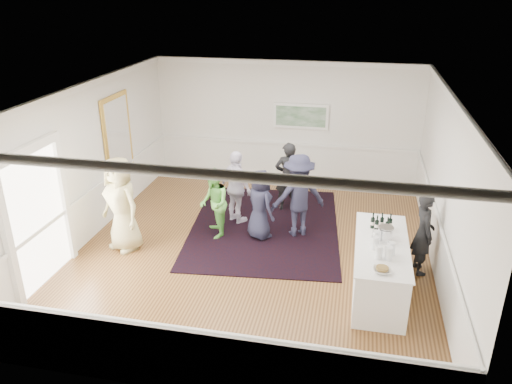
% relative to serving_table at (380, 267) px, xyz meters
% --- Properties ---
extents(floor, '(8.00, 8.00, 0.00)m').
position_rel_serving_table_xyz_m(floor, '(-2.43, 1.07, -0.48)').
color(floor, brown).
rests_on(floor, ground).
extents(ceiling, '(7.00, 8.00, 0.02)m').
position_rel_serving_table_xyz_m(ceiling, '(-2.43, 1.07, 2.72)').
color(ceiling, white).
rests_on(ceiling, wall_back).
extents(wall_left, '(0.02, 8.00, 3.20)m').
position_rel_serving_table_xyz_m(wall_left, '(-5.93, 1.07, 1.12)').
color(wall_left, white).
rests_on(wall_left, floor).
extents(wall_right, '(0.02, 8.00, 3.20)m').
position_rel_serving_table_xyz_m(wall_right, '(1.07, 1.07, 1.12)').
color(wall_right, white).
rests_on(wall_right, floor).
extents(wall_back, '(7.00, 0.02, 3.20)m').
position_rel_serving_table_xyz_m(wall_back, '(-2.43, 5.07, 1.12)').
color(wall_back, white).
rests_on(wall_back, floor).
extents(wall_front, '(7.00, 0.02, 3.20)m').
position_rel_serving_table_xyz_m(wall_front, '(-2.43, -2.93, 1.12)').
color(wall_front, white).
rests_on(wall_front, floor).
extents(wainscoting, '(7.00, 8.00, 1.00)m').
position_rel_serving_table_xyz_m(wainscoting, '(-2.43, 1.07, 0.02)').
color(wainscoting, white).
rests_on(wainscoting, floor).
extents(mirror, '(0.05, 1.25, 1.85)m').
position_rel_serving_table_xyz_m(mirror, '(-5.89, 2.37, 1.32)').
color(mirror, gold).
rests_on(mirror, wall_left).
extents(doorway, '(0.10, 1.78, 2.56)m').
position_rel_serving_table_xyz_m(doorway, '(-5.88, -0.83, 0.94)').
color(doorway, white).
rests_on(doorway, wall_left).
extents(landscape_painting, '(1.44, 0.06, 0.66)m').
position_rel_serving_table_xyz_m(landscape_painting, '(-2.03, 5.01, 1.30)').
color(landscape_painting, white).
rests_on(landscape_painting, wall_back).
extents(area_rug, '(3.59, 4.48, 0.02)m').
position_rel_serving_table_xyz_m(area_rug, '(-2.41, 2.04, -0.47)').
color(area_rug, black).
rests_on(area_rug, floor).
extents(serving_table, '(0.89, 2.35, 0.95)m').
position_rel_serving_table_xyz_m(serving_table, '(0.00, 0.00, 0.00)').
color(serving_table, white).
rests_on(serving_table, floor).
extents(bartender, '(0.49, 0.65, 1.60)m').
position_rel_serving_table_xyz_m(bartender, '(0.77, 0.84, 0.32)').
color(bartender, black).
rests_on(bartender, floor).
extents(guest_tan, '(1.13, 0.98, 1.95)m').
position_rel_serving_table_xyz_m(guest_tan, '(-5.01, 0.54, 0.49)').
color(guest_tan, tan).
rests_on(guest_tan, floor).
extents(guest_green, '(0.82, 0.90, 1.50)m').
position_rel_serving_table_xyz_m(guest_green, '(-3.38, 1.42, 0.27)').
color(guest_green, '#64BB4B').
rests_on(guest_green, floor).
extents(guest_lilac, '(1.02, 0.93, 1.67)m').
position_rel_serving_table_xyz_m(guest_lilac, '(-3.07, 2.17, 0.36)').
color(guest_lilac, silver).
rests_on(guest_lilac, floor).
extents(guest_dark_a, '(1.34, 1.11, 1.80)m').
position_rel_serving_table_xyz_m(guest_dark_a, '(-1.66, 1.85, 0.42)').
color(guest_dark_a, '#1D1D30').
rests_on(guest_dark_a, floor).
extents(guest_dark_b, '(0.69, 0.55, 1.66)m').
position_rel_serving_table_xyz_m(guest_dark_b, '(-2.06, 3.05, 0.35)').
color(guest_dark_b, black).
rests_on(guest_dark_b, floor).
extents(guest_navy, '(0.86, 0.85, 1.50)m').
position_rel_serving_table_xyz_m(guest_navy, '(-2.42, 1.56, 0.27)').
color(guest_navy, '#1D1D30').
rests_on(guest_navy, floor).
extents(wine_bottles, '(0.38, 0.22, 0.31)m').
position_rel_serving_table_xyz_m(wine_bottles, '(-0.01, 0.53, 0.63)').
color(wine_bottles, black).
rests_on(wine_bottles, serving_table).
extents(juice_pitchers, '(0.37, 0.64, 0.24)m').
position_rel_serving_table_xyz_m(juice_pitchers, '(-0.02, -0.32, 0.59)').
color(juice_pitchers, '#67B841').
rests_on(juice_pitchers, serving_table).
extents(ice_bucket, '(0.26, 0.26, 0.25)m').
position_rel_serving_table_xyz_m(ice_bucket, '(0.05, 0.14, 0.59)').
color(ice_bucket, silver).
rests_on(ice_bucket, serving_table).
extents(nut_bowl, '(0.28, 0.28, 0.08)m').
position_rel_serving_table_xyz_m(nut_bowl, '(-0.03, -0.91, 0.51)').
color(nut_bowl, white).
rests_on(nut_bowl, serving_table).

